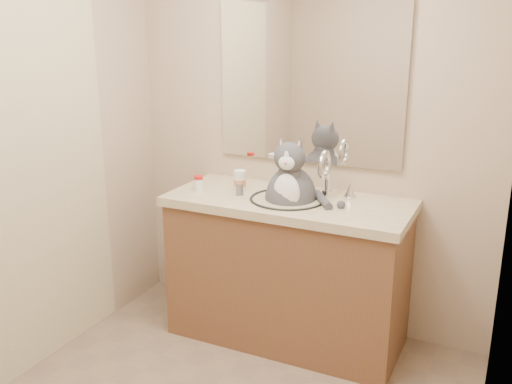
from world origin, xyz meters
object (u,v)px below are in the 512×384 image
Objects in this scene: pill_bottle_orange at (240,181)px; grey_canister at (240,189)px; pill_bottle_redcap at (199,183)px; cat at (291,195)px.

pill_bottle_orange is 0.09m from grey_canister.
pill_bottle_orange reaches higher than pill_bottle_redcap.
pill_bottle_redcap is at bearing 179.47° from cat.
cat is 4.70× the size of pill_bottle_orange.
grey_canister is (0.04, -0.08, -0.02)m from pill_bottle_orange.
grey_canister is at bearing -64.39° from pill_bottle_orange.
grey_canister is (0.25, 0.02, -0.01)m from pill_bottle_redcap.
pill_bottle_redcap is (-0.54, -0.08, 0.02)m from cat.
cat is 0.54m from pill_bottle_redcap.
grey_canister is at bearing 5.25° from pill_bottle_redcap.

